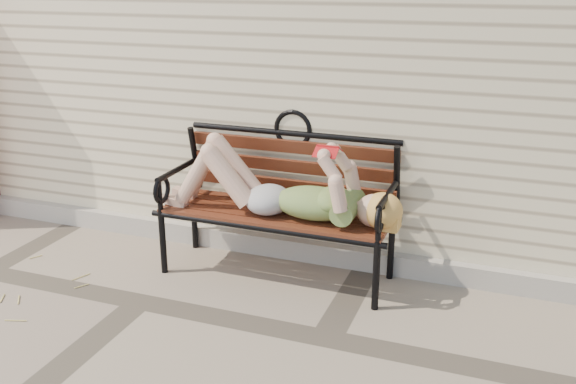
% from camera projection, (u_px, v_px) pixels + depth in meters
% --- Properties ---
extents(ground, '(80.00, 80.00, 0.00)m').
position_uv_depth(ground, '(140.00, 302.00, 4.12)').
color(ground, gray).
rests_on(ground, ground).
extents(house_wall, '(8.00, 4.00, 3.00)m').
position_uv_depth(house_wall, '(297.00, 26.00, 6.29)').
color(house_wall, beige).
rests_on(house_wall, ground).
extents(foundation_strip, '(8.00, 0.10, 0.15)m').
position_uv_depth(foundation_strip, '(209.00, 236.00, 4.96)').
color(foundation_strip, '#A5A095').
rests_on(foundation_strip, ground).
extents(garden_bench, '(1.71, 0.68, 1.11)m').
position_uv_depth(garden_bench, '(281.00, 186.00, 4.38)').
color(garden_bench, black).
rests_on(garden_bench, ground).
extents(reading_woman, '(1.62, 0.37, 0.51)m').
position_uv_depth(reading_woman, '(276.00, 187.00, 4.24)').
color(reading_woman, '#0B414D').
rests_on(reading_woman, ground).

